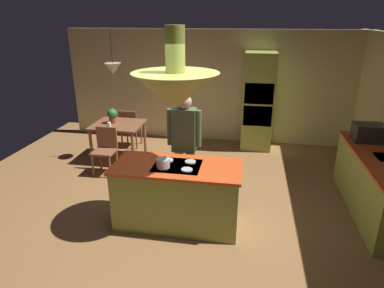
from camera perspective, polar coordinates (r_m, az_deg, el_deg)
name	(u,v)px	position (r m, az deg, el deg)	size (l,w,h in m)	color
ground	(181,215)	(5.15, -1.91, -11.98)	(8.16, 8.16, 0.00)	olive
wall_back	(210,87)	(7.88, 3.17, 9.74)	(6.80, 0.10, 2.55)	beige
kitchen_island	(178,195)	(4.75, -2.47, -8.62)	(1.76, 0.81, 0.93)	#939E42
counter_run_right	(376,184)	(5.70, 28.88, -6.05)	(0.73, 2.29, 0.91)	#939E42
oven_tower	(258,102)	(7.48, 11.21, 7.06)	(0.66, 0.62, 2.11)	#939E42
dining_table	(118,129)	(7.00, -12.50, 2.57)	(0.99, 0.88, 0.76)	brown
person_at_island	(184,141)	(5.12, -1.33, 0.48)	(0.53, 0.23, 1.74)	tan
range_hood	(176,88)	(4.21, -2.79, 9.45)	(1.10, 1.10, 1.00)	#939E42
pendant_light_over_table	(113,69)	(6.73, -13.31, 12.38)	(0.32, 0.32, 0.82)	beige
chair_facing_island	(105,147)	(6.48, -14.56, -0.52)	(0.40, 0.40, 0.87)	brown
chair_by_back_wall	(130,126)	(7.63, -10.58, 3.06)	(0.40, 0.40, 0.87)	brown
potted_plant_on_table	(112,115)	(6.99, -13.45, 4.83)	(0.20, 0.20, 0.30)	#99382D
cup_on_table	(109,125)	(6.79, -13.93, 3.23)	(0.07, 0.07, 0.09)	white
microwave_on_counter	(369,133)	(6.09, 27.93, 1.72)	(0.46, 0.36, 0.28)	#232326
cooking_pot_on_cooktop	(163,163)	(4.43, -4.96, -3.27)	(0.18, 0.18, 0.12)	#B2B2B7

